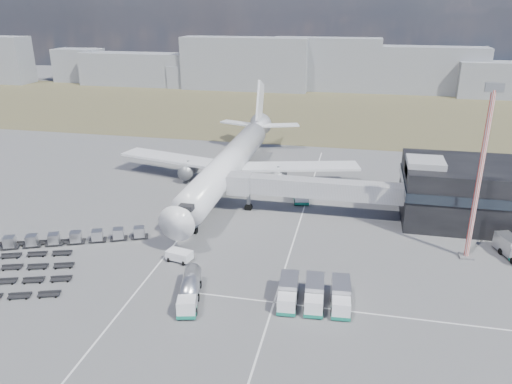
# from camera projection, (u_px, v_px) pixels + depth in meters

# --- Properties ---
(ground) EXTENTS (420.00, 420.00, 0.00)m
(ground) POSITION_uv_depth(u_px,v_px,m) (176.00, 259.00, 72.99)
(ground) COLOR #565659
(ground) RESTS_ON ground
(grass_strip) EXTENTS (420.00, 90.00, 0.01)m
(grass_strip) POSITION_uv_depth(u_px,v_px,m) (288.00, 110.00, 173.51)
(grass_strip) COLOR brown
(grass_strip) RESTS_ON ground
(lane_markings) EXTENTS (47.12, 110.00, 0.01)m
(lane_markings) POSITION_uv_depth(u_px,v_px,m) (246.00, 256.00, 73.83)
(lane_markings) COLOR silver
(lane_markings) RESTS_ON ground
(terminal) EXTENTS (30.40, 16.40, 11.00)m
(terminal) POSITION_uv_depth(u_px,v_px,m) (494.00, 193.00, 83.72)
(terminal) COLOR black
(terminal) RESTS_ON ground
(jet_bridge) EXTENTS (30.30, 3.80, 7.05)m
(jet_bridge) POSITION_uv_depth(u_px,v_px,m) (302.00, 188.00, 86.76)
(jet_bridge) COLOR #939399
(jet_bridge) RESTS_ON ground
(airliner) EXTENTS (51.59, 64.53, 17.62)m
(airliner) POSITION_uv_depth(u_px,v_px,m) (231.00, 161.00, 100.69)
(airliner) COLOR white
(airliner) RESTS_ON ground
(skyline) EXTENTS (298.41, 23.38, 21.66)m
(skyline) POSITION_uv_depth(u_px,v_px,m) (303.00, 69.00, 209.19)
(skyline) COLOR gray
(skyline) RESTS_ON ground
(fuel_tanker) EXTENTS (4.26, 9.30, 2.91)m
(fuel_tanker) POSITION_uv_depth(u_px,v_px,m) (190.00, 290.00, 62.49)
(fuel_tanker) COLOR white
(fuel_tanker) RESTS_ON ground
(pushback_tug) EXTENTS (3.96, 2.77, 1.59)m
(pushback_tug) POSITION_uv_depth(u_px,v_px,m) (179.00, 256.00, 72.34)
(pushback_tug) COLOR white
(pushback_tug) RESTS_ON ground
(catering_truck) EXTENTS (3.89, 6.94, 3.01)m
(catering_truck) POSITION_uv_depth(u_px,v_px,m) (301.00, 192.00, 94.37)
(catering_truck) COLOR white
(catering_truck) RESTS_ON ground
(service_trucks_near) EXTENTS (9.22, 7.22, 2.67)m
(service_trucks_near) POSITION_uv_depth(u_px,v_px,m) (314.00, 294.00, 61.66)
(service_trucks_near) COLOR white
(service_trucks_near) RESTS_ON ground
(uld_row) EXTENTS (20.92, 9.89, 1.70)m
(uld_row) POSITION_uv_depth(u_px,v_px,m) (76.00, 237.00, 77.56)
(uld_row) COLOR black
(uld_row) RESTS_ON ground
(floodlight_mast) EXTENTS (2.39, 1.97, 25.46)m
(floodlight_mast) POSITION_uv_depth(u_px,v_px,m) (480.00, 176.00, 69.12)
(floodlight_mast) COLOR red
(floodlight_mast) RESTS_ON ground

